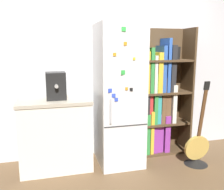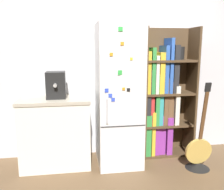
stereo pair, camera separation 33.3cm
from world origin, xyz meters
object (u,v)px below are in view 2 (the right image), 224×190
object	(u,v)px
guitar	(198,156)
refrigerator	(118,95)
bookshelf	(161,98)
espresso_machine	(56,85)

from	to	relation	value
guitar	refrigerator	bearing A→B (deg)	159.25
bookshelf	guitar	world-z (taller)	bookshelf
bookshelf	refrigerator	bearing A→B (deg)	-165.43
refrigerator	espresso_machine	world-z (taller)	refrigerator
espresso_machine	guitar	distance (m)	2.06
refrigerator	guitar	xyz separation A→B (m)	(0.99, -0.38, -0.76)
espresso_machine	guitar	xyz separation A→B (m)	(1.80, -0.41, -0.92)
refrigerator	espresso_machine	xyz separation A→B (m)	(-0.81, 0.04, 0.15)
refrigerator	bookshelf	bearing A→B (deg)	14.57
refrigerator	bookshelf	size ratio (longest dim) A/B	1.02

